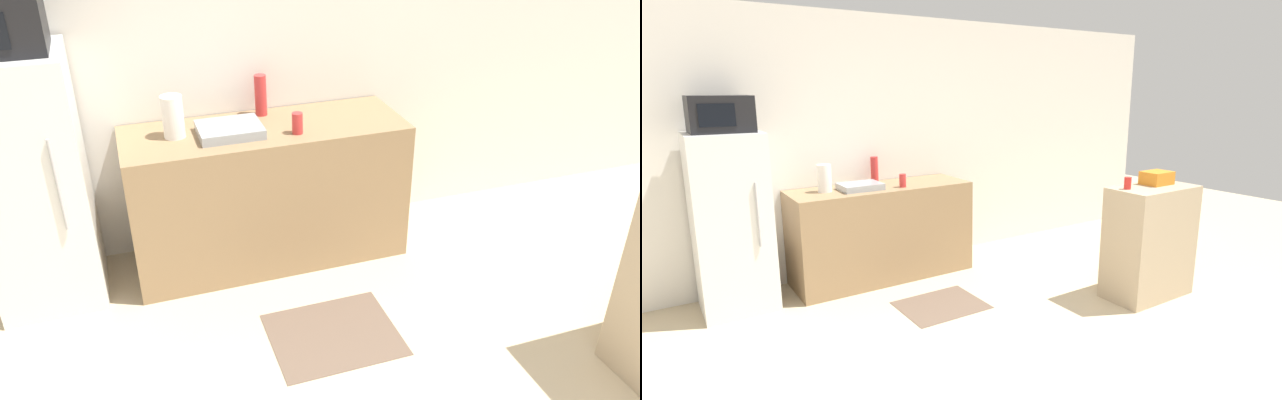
% 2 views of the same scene
% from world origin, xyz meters
% --- Properties ---
extents(wall_back, '(8.00, 0.06, 2.60)m').
position_xyz_m(wall_back, '(0.00, 3.34, 1.30)').
color(wall_back, white).
rests_on(wall_back, ground_plane).
extents(refrigerator, '(0.59, 0.61, 1.52)m').
position_xyz_m(refrigerator, '(-1.44, 2.99, 0.76)').
color(refrigerator, white).
rests_on(refrigerator, ground_plane).
extents(counter, '(1.77, 0.63, 0.93)m').
position_xyz_m(counter, '(-0.07, 2.99, 0.47)').
color(counter, '#937551').
rests_on(counter, ground_plane).
extents(sink_basin, '(0.38, 0.31, 0.06)m').
position_xyz_m(sink_basin, '(-0.30, 2.95, 0.96)').
color(sink_basin, '#9EA3A8').
rests_on(sink_basin, counter).
extents(bottle_tall, '(0.08, 0.08, 0.27)m').
position_xyz_m(bottle_tall, '(-0.04, 3.20, 1.07)').
color(bottle_tall, red).
rests_on(bottle_tall, counter).
extents(bottle_short, '(0.07, 0.07, 0.13)m').
position_xyz_m(bottle_short, '(0.09, 2.83, 1.00)').
color(bottle_short, red).
rests_on(bottle_short, counter).
extents(paper_towel_roll, '(0.13, 0.13, 0.26)m').
position_xyz_m(paper_towel_roll, '(-0.62, 3.01, 1.06)').
color(paper_towel_roll, white).
rests_on(paper_towel_roll, counter).
extents(kitchen_rug, '(0.72, 0.60, 0.01)m').
position_xyz_m(kitchen_rug, '(0.05, 2.05, 0.00)').
color(kitchen_rug, brown).
rests_on(kitchen_rug, ground_plane).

